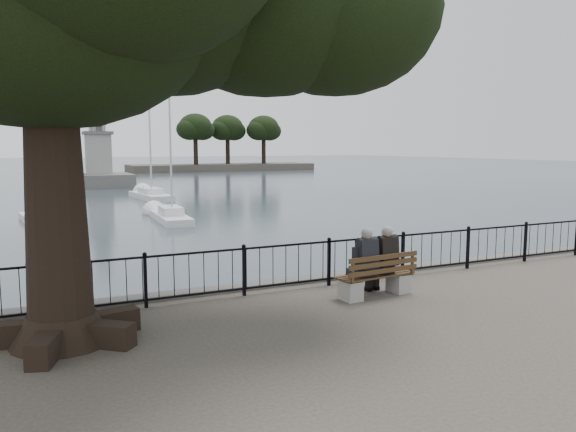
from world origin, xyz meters
TOP-DOWN VIEW (x-y plane):
  - harbor at (0.00, 3.00)m, footprint 260.00×260.00m
  - railing at (0.00, 2.50)m, footprint 22.06×0.06m
  - bench at (1.42, 1.28)m, footprint 1.77×0.67m
  - person_left at (1.12, 1.35)m, footprint 0.44×0.74m
  - person_right at (1.64, 1.40)m, footprint 0.44×0.74m
  - lion_monument at (2.00, 49.93)m, footprint 6.08×6.08m
  - sailboat_b at (-4.34, 24.42)m, footprint 1.83×4.83m
  - sailboat_c at (2.20, 21.79)m, footprint 1.65×5.16m
  - sailboat_f at (3.92, 35.16)m, footprint 2.32×6.28m
  - sailboat_h at (-2.44, 36.38)m, footprint 1.80×6.03m
  - far_shore at (25.54, 79.46)m, footprint 30.00×8.60m

SIDE VIEW (x-z plane):
  - sailboat_c at x=2.20m, z-range -5.63..4.24m
  - sailboat_b at x=-4.34m, z-range -5.58..4.20m
  - sailboat_f at x=3.92m, z-range -6.78..5.45m
  - sailboat_h at x=-2.44m, z-range -8.05..6.88m
  - harbor at x=0.00m, z-range -1.10..0.10m
  - bench at x=1.42m, z-range -0.14..0.78m
  - railing at x=0.00m, z-range 0.06..1.06m
  - person_left at x=1.12m, z-range -0.06..1.39m
  - person_right at x=1.64m, z-range -0.06..1.39m
  - lion_monument at x=2.00m, z-range -3.22..5.72m
  - far_shore at x=25.54m, z-range -1.59..7.59m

